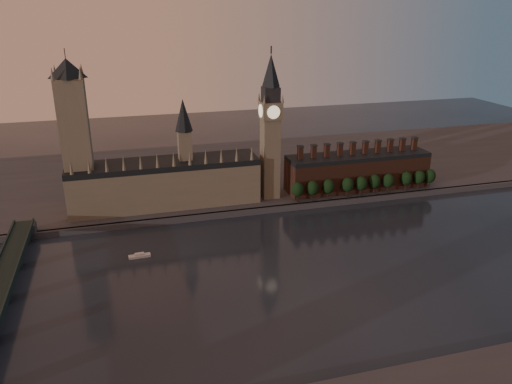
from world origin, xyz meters
TOP-DOWN VIEW (x-y plane):
  - ground at (0.00, 0.00)m, footprint 900.00×900.00m
  - north_bank at (0.00, 178.04)m, footprint 900.00×182.00m
  - palace_of_westminster at (-64.41, 114.91)m, footprint 130.00×30.30m
  - victoria_tower at (-120.00, 115.00)m, footprint 24.00×24.00m
  - big_ben at (10.00, 110.00)m, footprint 15.00×15.00m
  - chimney_block at (80.00, 110.00)m, footprint 110.00×25.00m
  - embankment_tree_0 at (25.77, 94.19)m, footprint 8.60×8.60m
  - embankment_tree_1 at (37.17, 94.12)m, footprint 8.60×8.60m
  - embankment_tree_2 at (49.60, 94.32)m, footprint 8.60×8.60m
  - embankment_tree_3 at (64.60, 93.95)m, footprint 8.60×8.60m
  - embankment_tree_4 at (75.41, 93.65)m, footprint 8.60×8.60m
  - embankment_tree_5 at (87.03, 95.22)m, footprint 8.60×8.60m
  - embankment_tree_6 at (97.62, 93.67)m, footprint 8.60×8.60m
  - embankment_tree_7 at (113.53, 94.84)m, footprint 8.60×8.60m
  - embankment_tree_8 at (124.36, 94.53)m, footprint 8.60×8.60m
  - embankment_tree_9 at (134.05, 94.89)m, footprint 8.60×8.60m
  - river_boat at (-88.01, 46.55)m, footprint 12.57×4.10m

SIDE VIEW (x-z plane):
  - ground at x=0.00m, z-range 0.00..0.00m
  - river_boat at x=-88.01m, z-range -0.29..2.19m
  - north_bank at x=0.00m, z-range 0.00..4.00m
  - embankment_tree_0 at x=25.77m, z-range 6.03..20.91m
  - embankment_tree_1 at x=37.17m, z-range 6.03..20.91m
  - embankment_tree_2 at x=49.60m, z-range 6.03..20.91m
  - embankment_tree_3 at x=64.60m, z-range 6.03..20.91m
  - embankment_tree_4 at x=75.41m, z-range 6.03..20.91m
  - embankment_tree_5 at x=87.03m, z-range 6.03..20.91m
  - embankment_tree_6 at x=97.62m, z-range 6.03..20.91m
  - embankment_tree_7 at x=113.53m, z-range 6.03..20.91m
  - embankment_tree_8 at x=124.36m, z-range 6.03..20.91m
  - embankment_tree_9 at x=134.05m, z-range 6.03..20.91m
  - chimney_block at x=80.00m, z-range -0.68..36.32m
  - palace_of_westminster at x=-64.41m, z-range -15.37..58.63m
  - big_ben at x=10.00m, z-range 3.33..110.33m
  - victoria_tower at x=-120.00m, z-range 5.09..113.09m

